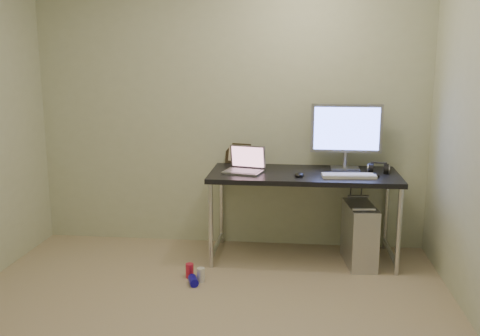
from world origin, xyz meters
The scene contains 17 objects.
floor centered at (0.00, 0.00, 0.00)m, with size 3.50×3.50×0.00m, color tan.
wall_back centered at (0.00, 1.75, 1.25)m, with size 3.50×0.02×2.50m, color beige.
desk centered at (0.66, 1.41, 0.67)m, with size 1.57×0.69×0.75m.
tower_computer centered at (1.13, 1.32, 0.26)m, with size 0.27×0.51×0.54m.
cable_a centered at (1.08, 1.70, 0.40)m, with size 0.01×0.01×0.70m, color black.
cable_b centered at (1.17, 1.68, 0.38)m, with size 0.01×0.01×0.72m, color black.
can_red centered at (-0.21, 0.88, 0.06)m, with size 0.06×0.06×0.11m, color red.
can_white centered at (-0.11, 0.81, 0.06)m, with size 0.06×0.06×0.11m, color silver.
can_blue centered at (-0.16, 0.74, 0.03)m, with size 0.07×0.07×0.12m, color #120AB5.
laptop centered at (0.17, 1.39, 0.80)m, with size 0.36×0.32×0.22m.
monitor centered at (1.02, 1.58, 1.08)m, with size 0.60×0.18×0.56m.
keyboard centered at (1.02, 1.26, 0.76)m, with size 0.43×0.14×0.03m, color silver.
mouse_right centered at (1.23, 1.31, 0.77)m, with size 0.07×0.11×0.04m, color black.
mouse_left centered at (0.62, 1.26, 0.77)m, with size 0.07×0.12×0.04m, color black.
headphones centered at (1.28, 1.47, 0.78)m, with size 0.18×0.11×0.11m.
picture_frame centered at (0.07, 1.73, 0.84)m, with size 0.23×0.03×0.19m, color black.
webcam centered at (0.22, 1.71, 0.84)m, with size 0.05×0.04×0.12m.
Camera 1 is at (0.60, -2.99, 1.69)m, focal length 40.00 mm.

